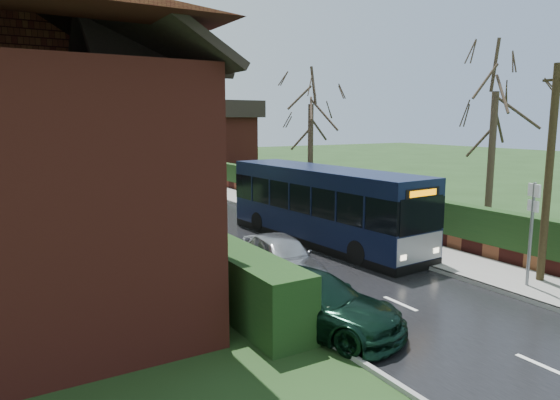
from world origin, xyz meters
TOP-DOWN VIEW (x-y plane):
  - ground at (0.00, 0.00)m, footprint 140.00×140.00m
  - road at (0.00, 10.00)m, footprint 6.00×100.00m
  - pavement at (4.25, 10.00)m, footprint 2.50×100.00m
  - kerb_right at (3.05, 10.00)m, footprint 0.12×100.00m
  - kerb_left at (-3.05, 10.00)m, footprint 0.12×100.00m
  - front_hedge at (-3.90, 5.00)m, footprint 1.20×16.00m
  - picket_fence at (-3.15, 5.00)m, footprint 0.10×16.00m
  - right_wall_hedge at (5.80, 10.00)m, footprint 0.60×50.00m
  - brick_house at (-8.73, 4.78)m, footprint 9.30×14.60m
  - bus at (2.20, 4.64)m, footprint 2.91×10.02m
  - car_silver at (-1.57, 1.56)m, footprint 2.10×4.20m
  - car_green at (-2.90, -2.04)m, footprint 3.48×4.94m
  - car_distant at (0.67, 42.93)m, footprint 2.43×4.13m
  - bus_stop_sign at (4.00, -3.00)m, footprint 0.23×0.46m
  - telegraph_pole at (4.80, -2.90)m, footprint 0.22×0.83m
  - tree_right_near at (9.00, 2.13)m, footprint 3.99×3.99m
  - tree_right_far at (6.62, 12.06)m, footprint 4.25×4.25m

SIDE VIEW (x-z plane):
  - ground at x=0.00m, z-range 0.00..0.00m
  - road at x=0.00m, z-range 0.00..0.02m
  - kerb_left at x=-3.05m, z-range 0.00..0.10m
  - pavement at x=4.25m, z-range 0.00..0.14m
  - kerb_right at x=3.05m, z-range 0.00..0.14m
  - picket_fence at x=-3.15m, z-range 0.00..0.90m
  - car_distant at x=0.67m, z-range 0.00..1.29m
  - car_green at x=-2.90m, z-range 0.00..1.33m
  - car_silver at x=-1.57m, z-range 0.00..1.37m
  - front_hedge at x=-3.90m, z-range 0.00..1.60m
  - right_wall_hedge at x=5.80m, z-range 0.12..1.92m
  - bus at x=2.20m, z-range -0.01..2.99m
  - bus_stop_sign at x=4.00m, z-range 0.50..3.63m
  - telegraph_pole at x=4.80m, z-range 0.04..6.49m
  - brick_house at x=-8.73m, z-range -0.77..9.53m
  - tree_right_far at x=6.62m, z-range 2.03..10.24m
  - tree_right_near at x=9.00m, z-range 2.13..10.74m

